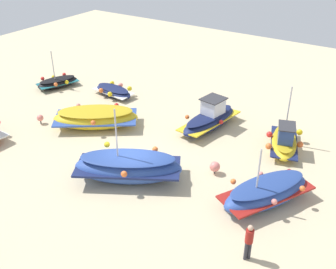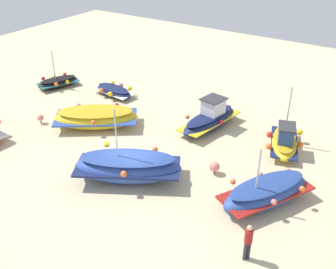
% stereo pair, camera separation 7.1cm
% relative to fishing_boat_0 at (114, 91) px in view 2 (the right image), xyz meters
% --- Properties ---
extents(ground_plane, '(55.07, 55.07, 0.00)m').
position_rel_fishing_boat_0_xyz_m(ground_plane, '(-7.10, 6.94, -0.36)').
color(ground_plane, beige).
extents(fishing_boat_0, '(3.40, 2.02, 0.78)m').
position_rel_fishing_boat_0_xyz_m(fishing_boat_0, '(0.00, 0.00, 0.00)').
color(fishing_boat_0, navy).
rests_on(fishing_boat_0, ground_plane).
extents(fishing_boat_1, '(5.53, 4.83, 1.20)m').
position_rel_fishing_boat_0_xyz_m(fishing_boat_1, '(-2.18, 4.29, 0.27)').
color(fishing_boat_1, gold).
rests_on(fishing_boat_1, ground_plane).
extents(fishing_boat_3, '(3.66, 4.90, 3.16)m').
position_rel_fishing_boat_0_xyz_m(fishing_boat_3, '(-13.87, 5.69, 0.27)').
color(fishing_boat_3, '#2D4C9E').
rests_on(fishing_boat_3, ground_plane).
extents(fishing_boat_4, '(2.36, 4.91, 1.97)m').
position_rel_fishing_boat_0_xyz_m(fishing_boat_4, '(-8.21, 0.55, 0.27)').
color(fishing_boat_4, navy).
rests_on(fishing_boat_4, ground_plane).
extents(fishing_boat_5, '(2.58, 4.02, 3.59)m').
position_rel_fishing_boat_0_xyz_m(fishing_boat_5, '(-12.95, 0.54, 0.19)').
color(fishing_boat_5, gold).
rests_on(fishing_boat_5, ground_plane).
extents(fishing_boat_8, '(5.77, 4.59, 3.97)m').
position_rel_fishing_boat_0_xyz_m(fishing_boat_8, '(-7.37, 7.64, 0.40)').
color(fishing_boat_8, '#2D4C9E').
rests_on(fishing_boat_8, ground_plane).
extents(fishing_boat_9, '(2.35, 3.37, 2.88)m').
position_rel_fishing_boat_0_xyz_m(fishing_boat_9, '(4.61, 1.08, 0.03)').
color(fishing_boat_9, black).
rests_on(fishing_boat_9, ground_plane).
extents(person_walking, '(0.32, 0.32, 1.70)m').
position_rel_fishing_boat_0_xyz_m(person_walking, '(-14.54, 9.33, 0.62)').
color(person_walking, '#2D2D38').
rests_on(person_walking, ground_plane).
extents(mooring_buoy_0, '(0.54, 0.54, 0.69)m').
position_rel_fishing_boat_0_xyz_m(mooring_buoy_0, '(-10.78, 4.82, 0.06)').
color(mooring_buoy_0, '#3F3F42').
rests_on(mooring_buoy_0, ground_plane).
extents(mooring_buoy_1, '(0.42, 0.42, 0.61)m').
position_rel_fishing_boat_0_xyz_m(mooring_buoy_1, '(1.05, 5.94, 0.04)').
color(mooring_buoy_1, '#3F3F42').
rests_on(mooring_buoy_1, ground_plane).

